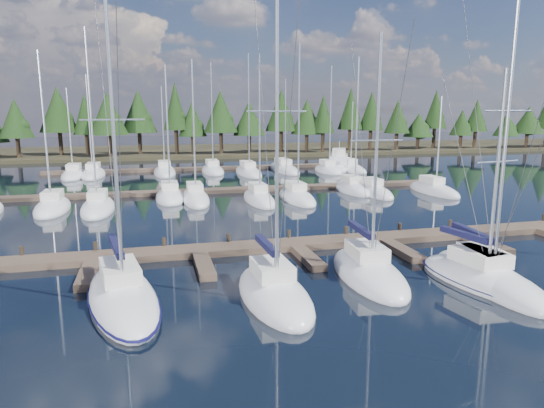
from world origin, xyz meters
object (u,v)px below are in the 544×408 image
object	(u,v)px
main_dock	(296,247)
front_sailboat_1	(122,296)
motor_yacht_right	(339,166)
front_sailboat_2	(274,293)
front_sailboat_5	(487,277)
front_sailboat_4	(481,279)
front_sailboat_3	(368,272)

from	to	relation	value
main_dock	front_sailboat_1	world-z (taller)	front_sailboat_1
main_dock	motor_yacht_right	size ratio (longest dim) A/B	4.20
front_sailboat_2	front_sailboat_5	size ratio (longest dim) A/B	1.00
front_sailboat_4	front_sailboat_1	bearing A→B (deg)	173.55
front_sailboat_2	front_sailboat_4	size ratio (longest dim) A/B	1.38
main_dock	motor_yacht_right	distance (m)	42.64
front_sailboat_3	motor_yacht_right	world-z (taller)	front_sailboat_3
front_sailboat_1	front_sailboat_5	distance (m)	17.84
main_dock	front_sailboat_2	world-z (taller)	front_sailboat_2
main_dock	front_sailboat_5	bearing A→B (deg)	-46.22
front_sailboat_2	motor_yacht_right	distance (m)	50.74
front_sailboat_3	front_sailboat_5	size ratio (longest dim) A/B	0.83
front_sailboat_2	front_sailboat_1	bearing A→B (deg)	168.59
front_sailboat_1	front_sailboat_2	xyz separation A→B (m)	(6.78, -1.37, 0.02)
main_dock	motor_yacht_right	bearing A→B (deg)	64.61
motor_yacht_right	main_dock	bearing A→B (deg)	-115.39
front_sailboat_1	front_sailboat_4	size ratio (longest dim) A/B	1.32
main_dock	front_sailboat_2	bearing A→B (deg)	-114.26
front_sailboat_4	front_sailboat_3	bearing A→B (deg)	156.04
front_sailboat_4	motor_yacht_right	size ratio (longest dim) A/B	1.08
main_dock	motor_yacht_right	xyz separation A→B (m)	(18.28, 38.52, 0.34)
front_sailboat_2	front_sailboat_3	distance (m)	5.75
front_sailboat_4	front_sailboat_5	size ratio (longest dim) A/B	0.72
front_sailboat_1	motor_yacht_right	xyz separation A→B (m)	(28.39, 44.54, 0.26)
front_sailboat_1	motor_yacht_right	world-z (taller)	front_sailboat_1
front_sailboat_2	front_sailboat_5	world-z (taller)	front_sailboat_5
front_sailboat_5	front_sailboat_1	bearing A→B (deg)	173.77
front_sailboat_3	main_dock	bearing A→B (deg)	110.81
front_sailboat_1	motor_yacht_right	distance (m)	52.82
main_dock	motor_yacht_right	world-z (taller)	motor_yacht_right
front_sailboat_4	front_sailboat_5	bearing A→B (deg)	3.77
main_dock	front_sailboat_4	world-z (taller)	front_sailboat_4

